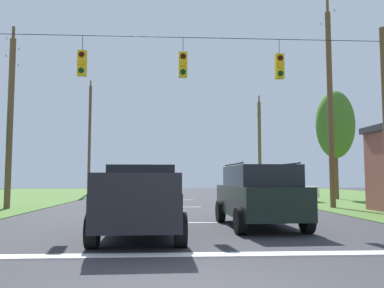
% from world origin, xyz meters
% --- Properties ---
extents(stop_bar_stripe, '(13.19, 0.45, 0.01)m').
position_xyz_m(stop_bar_stripe, '(0.00, 3.15, 0.00)').
color(stop_bar_stripe, white).
rests_on(stop_bar_stripe, ground).
extents(lane_dash_0, '(2.50, 0.15, 0.01)m').
position_xyz_m(lane_dash_0, '(0.00, 9.15, 0.00)').
color(lane_dash_0, white).
rests_on(lane_dash_0, ground).
extents(lane_dash_1, '(2.50, 0.15, 0.01)m').
position_xyz_m(lane_dash_1, '(0.00, 16.92, 0.00)').
color(lane_dash_1, white).
rests_on(lane_dash_1, ground).
extents(lane_dash_2, '(2.50, 0.15, 0.01)m').
position_xyz_m(lane_dash_2, '(0.00, 24.17, 0.00)').
color(lane_dash_2, white).
rests_on(lane_dash_2, ground).
extents(overhead_signal_span, '(15.72, 0.31, 7.45)m').
position_xyz_m(overhead_signal_span, '(0.10, 9.48, 4.05)').
color(overhead_signal_span, brown).
rests_on(overhead_signal_span, ground).
extents(pickup_truck, '(2.40, 5.45, 1.95)m').
position_xyz_m(pickup_truck, '(-1.28, 5.93, 0.97)').
color(pickup_truck, black).
rests_on(pickup_truck, ground).
extents(suv_black, '(2.38, 4.88, 2.05)m').
position_xyz_m(suv_black, '(2.41, 7.64, 1.06)').
color(suv_black, black).
rests_on(suv_black, ground).
extents(distant_car_crossing_white, '(4.45, 2.33, 1.52)m').
position_xyz_m(distant_car_crossing_white, '(7.12, 21.29, 0.79)').
color(distant_car_crossing_white, silver).
rests_on(distant_car_crossing_white, ground).
extents(utility_pole_mid_right, '(0.29, 1.94, 11.46)m').
position_xyz_m(utility_pole_mid_right, '(8.19, 15.69, 5.53)').
color(utility_pole_mid_right, brown).
rests_on(utility_pole_mid_right, ground).
extents(utility_pole_far_right, '(0.33, 1.95, 10.00)m').
position_xyz_m(utility_pole_far_right, '(8.65, 34.78, 4.90)').
color(utility_pole_far_right, brown).
rests_on(utility_pole_far_right, ground).
extents(utility_pole_mid_left, '(0.31, 1.80, 9.63)m').
position_xyz_m(utility_pole_mid_left, '(-8.81, 15.95, 4.73)').
color(utility_pole_mid_left, brown).
rests_on(utility_pole_mid_left, ground).
extents(utility_pole_far_left, '(0.28, 1.61, 11.29)m').
position_xyz_m(utility_pole_far_left, '(-8.35, 34.57, 5.54)').
color(utility_pole_far_left, brown).
rests_on(utility_pole_far_left, ground).
extents(tree_roadside_far_right, '(2.84, 2.84, 8.16)m').
position_xyz_m(tree_roadside_far_right, '(11.95, 23.97, 5.58)').
color(tree_roadside_far_right, brown).
rests_on(tree_roadside_far_right, ground).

